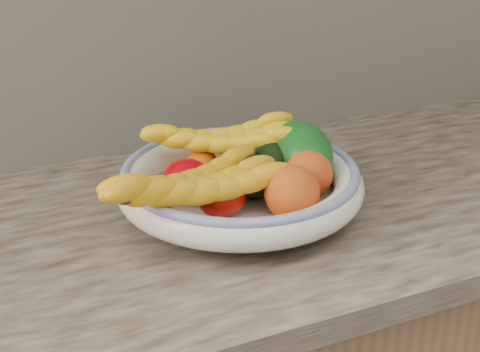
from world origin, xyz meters
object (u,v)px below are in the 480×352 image
(green_mango, at_px, (300,154))
(banana_bunch_front, at_px, (195,190))
(banana_bunch_back, at_px, (221,143))
(fruit_bowl, at_px, (240,183))

(green_mango, bearing_deg, banana_bunch_front, -156.29)
(banana_bunch_back, distance_m, banana_bunch_front, 0.17)
(banana_bunch_back, bearing_deg, fruit_bowl, -73.97)
(green_mango, relative_size, banana_bunch_front, 0.49)
(banana_bunch_front, bearing_deg, banana_bunch_back, 42.12)
(fruit_bowl, distance_m, banana_bunch_back, 0.09)
(fruit_bowl, bearing_deg, banana_bunch_front, -147.29)
(fruit_bowl, height_order, banana_bunch_front, banana_bunch_front)
(banana_bunch_front, bearing_deg, fruit_bowl, 20.10)
(green_mango, relative_size, banana_bunch_back, 0.54)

